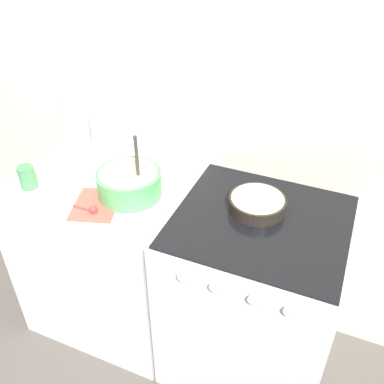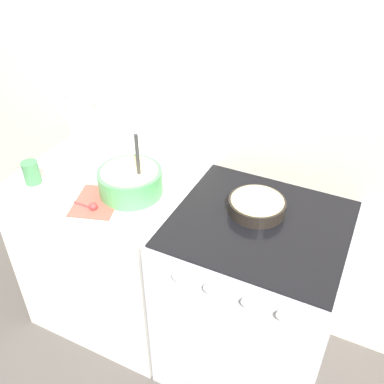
% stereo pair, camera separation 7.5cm
% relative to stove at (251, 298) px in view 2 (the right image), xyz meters
% --- Properties ---
extents(ground_plane, '(12.00, 12.00, 0.00)m').
position_rel_stove_xyz_m(ground_plane, '(-0.38, -0.33, -0.46)').
color(ground_plane, '#4C4742').
extents(wall_back, '(4.56, 0.05, 2.40)m').
position_rel_stove_xyz_m(wall_back, '(-0.38, 0.36, 0.74)').
color(wall_back, beige).
rests_on(wall_back, ground_plane).
extents(countertop_cabinet, '(0.78, 0.67, 0.92)m').
position_rel_stove_xyz_m(countertop_cabinet, '(-0.77, 0.00, 0.00)').
color(countertop_cabinet, silver).
rests_on(countertop_cabinet, ground_plane).
extents(stove, '(0.73, 0.68, 0.92)m').
position_rel_stove_xyz_m(stove, '(0.00, 0.00, 0.00)').
color(stove, silver).
rests_on(stove, ground_plane).
extents(mixing_bowl, '(0.28, 0.28, 0.30)m').
position_rel_stove_xyz_m(mixing_bowl, '(-0.58, -0.05, 0.52)').
color(mixing_bowl, '#4CA559').
rests_on(mixing_bowl, countertop_cabinet).
extents(baking_pan, '(0.24, 0.24, 0.06)m').
position_rel_stove_xyz_m(baking_pan, '(-0.04, 0.06, 0.49)').
color(baking_pan, black).
rests_on(baking_pan, stove).
extents(storage_jar_left, '(0.15, 0.15, 0.27)m').
position_rel_stove_xyz_m(storage_jar_left, '(-1.06, 0.24, 0.58)').
color(storage_jar_left, silver).
rests_on(storage_jar_left, countertop_cabinet).
extents(storage_jar_middle, '(0.14, 0.14, 0.22)m').
position_rel_stove_xyz_m(storage_jar_middle, '(-0.88, 0.24, 0.55)').
color(storage_jar_middle, silver).
rests_on(storage_jar_middle, countertop_cabinet).
extents(tin_can, '(0.07, 0.07, 0.11)m').
position_rel_stove_xyz_m(tin_can, '(-1.02, -0.18, 0.51)').
color(tin_can, '#3F7F4C').
rests_on(tin_can, countertop_cabinet).
extents(recipe_page, '(0.24, 0.28, 0.01)m').
position_rel_stove_xyz_m(recipe_page, '(-0.67, -0.18, 0.46)').
color(recipe_page, '#CC4C3F').
rests_on(recipe_page, countertop_cabinet).
extents(measuring_spoon, '(0.12, 0.04, 0.04)m').
position_rel_stove_xyz_m(measuring_spoon, '(-0.67, -0.23, 0.47)').
color(measuring_spoon, red).
rests_on(measuring_spoon, countertop_cabinet).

